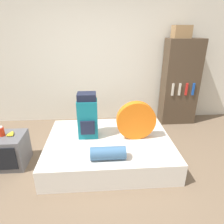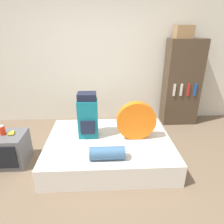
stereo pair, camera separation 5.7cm
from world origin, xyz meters
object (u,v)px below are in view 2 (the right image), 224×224
backpack (88,116)px  television (8,149)px  canister (2,130)px  bookshelf (182,83)px  cardboard_box (184,32)px  sleeping_roll (107,153)px  tent_bag (136,121)px

backpack → television: bearing=-171.0°
canister → bookshelf: bookshelf is taller
cardboard_box → sleeping_roll: bearing=-130.1°
backpack → bookshelf: 2.16m
backpack → sleeping_roll: backpack is taller
tent_bag → cardboard_box: 2.02m
bookshelf → canister: bearing=-157.3°
television → bookshelf: 3.36m
canister → cardboard_box: cardboard_box is taller
sleeping_roll → cardboard_box: (1.48, 1.76, 1.41)m
television → canister: (-0.02, 0.02, 0.31)m
television → cardboard_box: bearing=24.3°
canister → sleeping_roll: bearing=-16.6°
television → canister: bearing=135.6°
tent_bag → bookshelf: 1.67m
sleeping_roll → television: 1.54m
television → cardboard_box: cardboard_box is taller
sleeping_roll → television: bearing=163.9°
tent_bag → television: size_ratio=1.08×
canister → television: bearing=-44.4°
sleeping_roll → bookshelf: (1.57, 1.73, 0.44)m
backpack → tent_bag: bearing=-8.4°
television → tent_bag: bearing=2.4°
backpack → television: size_ratio=1.28×
television → bookshelf: (3.04, 1.30, 0.62)m
cardboard_box → television: bearing=-155.7°
backpack → bookshelf: size_ratio=0.41×
sleeping_roll → bookshelf: size_ratio=0.27×
television → bookshelf: bookshelf is taller
tent_bag → television: bearing=-177.6°
cardboard_box → bookshelf: bearing=-18.3°
tent_bag → canister: bearing=-178.2°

